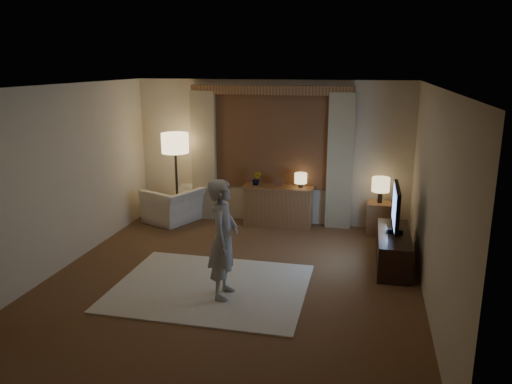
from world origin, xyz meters
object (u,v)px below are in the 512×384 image
(side_table, at_px, (379,218))
(tv_stand, at_px, (393,249))
(person, at_px, (223,239))
(armchair, at_px, (175,205))
(sideboard, at_px, (278,207))

(side_table, bearing_deg, tv_stand, -82.24)
(tv_stand, relative_size, person, 0.93)
(tv_stand, bearing_deg, armchair, 161.50)
(sideboard, distance_m, armchair, 1.94)
(sideboard, xyz_separation_m, armchair, (-1.93, -0.15, -0.03))
(sideboard, xyz_separation_m, tv_stand, (1.96, -1.45, -0.10))
(armchair, bearing_deg, tv_stand, 94.48)
(sideboard, relative_size, side_table, 2.14)
(armchair, relative_size, side_table, 1.75)
(armchair, bearing_deg, side_table, 114.47)
(armchair, xyz_separation_m, side_table, (3.71, 0.10, -0.04))
(person, bearing_deg, sideboard, -4.99)
(armchair, distance_m, side_table, 3.71)
(side_table, relative_size, tv_stand, 0.40)
(armchair, height_order, side_table, armchair)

